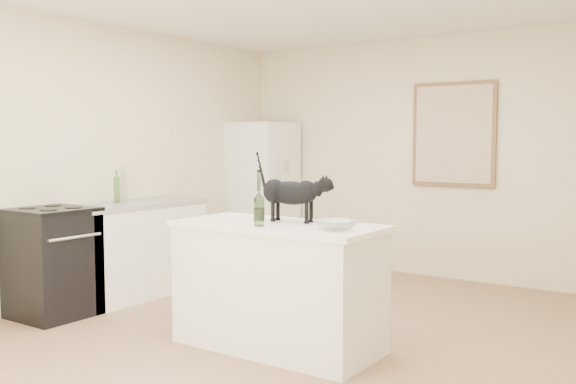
# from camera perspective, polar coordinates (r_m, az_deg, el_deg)

# --- Properties ---
(floor) EXTENTS (5.50, 5.50, 0.00)m
(floor) POSITION_cam_1_polar(r_m,az_deg,el_deg) (4.96, -0.46, -12.82)
(floor) COLOR #8F6B4C
(floor) RESTS_ON ground
(wall_back) EXTENTS (4.50, 0.00, 4.50)m
(wall_back) POSITION_cam_1_polar(r_m,az_deg,el_deg) (7.16, 12.26, 3.01)
(wall_back) COLOR beige
(wall_back) RESTS_ON ground
(wall_left) EXTENTS (0.00, 5.50, 5.50)m
(wall_left) POSITION_cam_1_polar(r_m,az_deg,el_deg) (6.30, -17.52, 2.70)
(wall_left) COLOR beige
(wall_left) RESTS_ON ground
(island_base) EXTENTS (1.44, 0.67, 0.86)m
(island_base) POSITION_cam_1_polar(r_m,az_deg,el_deg) (4.63, -0.87, -8.56)
(island_base) COLOR white
(island_base) RESTS_ON floor
(island_top) EXTENTS (1.50, 0.70, 0.04)m
(island_top) POSITION_cam_1_polar(r_m,az_deg,el_deg) (4.55, -0.88, -3.03)
(island_top) COLOR white
(island_top) RESTS_ON island_base
(left_cabinets) EXTENTS (0.60, 1.40, 0.86)m
(left_cabinets) POSITION_cam_1_polar(r_m,az_deg,el_deg) (6.34, -13.51, -5.10)
(left_cabinets) COLOR white
(left_cabinets) RESTS_ON floor
(left_countertop) EXTENTS (0.62, 1.44, 0.04)m
(left_countertop) POSITION_cam_1_polar(r_m,az_deg,el_deg) (6.29, -13.58, -1.05)
(left_countertop) COLOR gray
(left_countertop) RESTS_ON left_cabinets
(stove) EXTENTS (0.60, 0.60, 0.90)m
(stove) POSITION_cam_1_polar(r_m,az_deg,el_deg) (5.79, -20.18, -5.98)
(stove) COLOR black
(stove) RESTS_ON floor
(fridge) EXTENTS (0.68, 0.68, 1.70)m
(fridge) POSITION_cam_1_polar(r_m,az_deg,el_deg) (7.80, -2.32, -0.08)
(fridge) COLOR white
(fridge) RESTS_ON floor
(artwork_frame) EXTENTS (0.90, 0.03, 1.10)m
(artwork_frame) POSITION_cam_1_polar(r_m,az_deg,el_deg) (7.02, 14.47, 4.98)
(artwork_frame) COLOR brown
(artwork_frame) RESTS_ON wall_back
(artwork_canvas) EXTENTS (0.82, 0.00, 1.02)m
(artwork_canvas) POSITION_cam_1_polar(r_m,az_deg,el_deg) (7.01, 14.42, 4.98)
(artwork_canvas) COLOR beige
(artwork_canvas) RESTS_ON wall_back
(black_cat) EXTENTS (0.55, 0.24, 0.37)m
(black_cat) POSITION_cam_1_polar(r_m,az_deg,el_deg) (4.60, 0.25, -0.36)
(black_cat) COLOR black
(black_cat) RESTS_ON island_top
(wine_bottle) EXTENTS (0.09, 0.09, 0.34)m
(wine_bottle) POSITION_cam_1_polar(r_m,az_deg,el_deg) (4.38, -2.58, -0.84)
(wine_bottle) COLOR #2C5D25
(wine_bottle) RESTS_ON island_top
(glass_bowl) EXTENTS (0.36, 0.36, 0.07)m
(glass_bowl) POSITION_cam_1_polar(r_m,az_deg,el_deg) (4.20, 4.25, -2.95)
(glass_bowl) COLOR white
(glass_bowl) RESTS_ON island_top
(fridge_paper) EXTENTS (0.02, 0.12, 0.16)m
(fridge_paper) POSITION_cam_1_polar(r_m,az_deg,el_deg) (7.61, -0.06, 2.26)
(fridge_paper) COLOR beige
(fridge_paper) RESTS_ON fridge
(counter_bottle_cluster) EXTENTS (0.09, 0.12, 0.29)m
(counter_bottle_cluster) POSITION_cam_1_polar(r_m,az_deg,el_deg) (6.22, -14.65, 0.31)
(counter_bottle_cluster) COLOR #A2AFA4
(counter_bottle_cluster) RESTS_ON left_countertop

